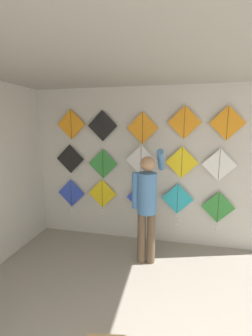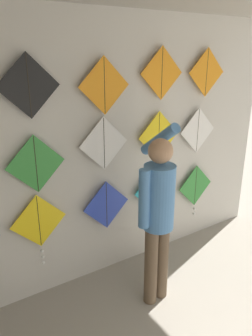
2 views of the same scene
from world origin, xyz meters
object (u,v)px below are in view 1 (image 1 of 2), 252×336
kite_1 (102,196)px  kite_14 (228,123)px  kite_2 (141,198)px  kite_11 (102,126)px  kite_12 (143,128)px  shopkeeper (147,200)px  kite_5 (70,159)px  kite_0 (71,194)px  kite_10 (71,124)px  kite_3 (177,201)px  kite_4 (218,209)px  kite_9 (219,165)px  kite_8 (182,163)px  kite_6 (103,164)px  kite_7 (141,160)px  kite_13 (184,122)px

kite_1 → kite_14: 2.51m
kite_1 → kite_2: kite_1 is taller
kite_11 → kite_12: (0.73, 0.00, -0.04)m
shopkeeper → kite_5: (-1.56, 0.65, 0.49)m
kite_0 → kite_10: kite_10 is taller
kite_3 → kite_4: (0.68, 0.00, -0.09)m
kite_10 → kite_14: (2.69, 0.00, 0.02)m
kite_0 → kite_2: size_ratio=1.25×
kite_14 → kite_11: bearing=180.0°
kite_5 → kite_9: (2.67, 0.00, -0.01)m
kite_0 → kite_14: kite_14 is taller
kite_8 → kite_11: kite_11 is taller
kite_6 → kite_10: 0.94m
kite_7 → kite_8: size_ratio=1.00×
kite_8 → shopkeeper: bearing=-127.9°
kite_3 → kite_7: size_ratio=1.38×
kite_1 → kite_3: (1.40, 0.00, -0.00)m
kite_10 → kite_12: size_ratio=1.00×
kite_1 → kite_10: kite_10 is taller
kite_3 → kite_6: kite_6 is taller
kite_5 → kite_9: bearing=0.0°
kite_9 → kite_13: kite_13 is taller
kite_2 → kite_4: size_ratio=0.80×
kite_1 → kite_6: kite_6 is taller
kite_0 → kite_2: (1.39, 0.00, 0.03)m
kite_1 → kite_2: (0.75, 0.00, 0.01)m
shopkeeper → kite_2: shopkeeper is taller
shopkeeper → kite_7: shopkeeper is taller
kite_14 → kite_12: bearing=180.0°
kite_6 → kite_1: bearing=-177.8°
kite_9 → kite_13: size_ratio=1.00×
kite_2 → kite_12: (0.01, 0.00, 1.26)m
shopkeeper → kite_7: bearing=102.4°
kite_10 → kite_9: bearing=0.0°
kite_4 → kite_11: 2.48m
kite_7 → kite_12: kite_12 is taller
kite_11 → kite_12: size_ratio=1.00×
shopkeeper → kite_3: 0.82m
kite_2 → shopkeeper: bearing=-74.0°
kite_4 → kite_5: bearing=180.0°
kite_2 → kite_5: bearing=180.0°
kite_2 → kite_7: bearing=180.0°
kite_10 → kite_14: 2.69m
kite_2 → kite_0: bearing=-180.0°
kite_0 → kite_14: bearing=0.0°
kite_0 → kite_8: 2.20m
shopkeeper → kite_10: 2.00m
kite_12 → kite_8: bearing=0.0°
kite_6 → kite_9: bearing=0.0°
kite_2 → kite_11: 1.48m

